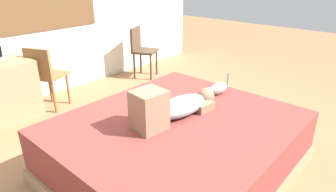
{
  "coord_description": "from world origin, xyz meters",
  "views": [
    {
      "loc": [
        -1.91,
        -1.56,
        1.76
      ],
      "look_at": [
        -0.03,
        0.11,
        0.67
      ],
      "focal_mm": 31.33,
      "sensor_mm": 36.0,
      "label": 1
    }
  ],
  "objects_px": {
    "person_lying": "(174,106)",
    "chair_by_desk": "(45,73)",
    "bed": "(177,146)",
    "chair_spare": "(141,48)",
    "cup": "(2,56)",
    "cat": "(217,89)"
  },
  "relations": [
    {
      "from": "person_lying",
      "to": "chair_by_desk",
      "type": "height_order",
      "value": "chair_by_desk"
    },
    {
      "from": "chair_spare",
      "to": "chair_by_desk",
      "type": "bearing_deg",
      "value": -179.01
    },
    {
      "from": "bed",
      "to": "cat",
      "type": "relative_size",
      "value": 5.91
    },
    {
      "from": "chair_by_desk",
      "to": "chair_spare",
      "type": "relative_size",
      "value": 1.0
    },
    {
      "from": "cup",
      "to": "chair_spare",
      "type": "xyz_separation_m",
      "value": [
        2.15,
        -0.23,
        -0.27
      ]
    },
    {
      "from": "cat",
      "to": "cup",
      "type": "bearing_deg",
      "value": 117.99
    },
    {
      "from": "bed",
      "to": "chair_by_desk",
      "type": "relative_size",
      "value": 2.45
    },
    {
      "from": "chair_by_desk",
      "to": "person_lying",
      "type": "bearing_deg",
      "value": -85.95
    },
    {
      "from": "person_lying",
      "to": "chair_spare",
      "type": "distance_m",
      "value": 2.67
    },
    {
      "from": "person_lying",
      "to": "chair_by_desk",
      "type": "relative_size",
      "value": 1.1
    },
    {
      "from": "person_lying",
      "to": "cat",
      "type": "height_order",
      "value": "person_lying"
    },
    {
      "from": "person_lying",
      "to": "chair_spare",
      "type": "relative_size",
      "value": 1.1
    },
    {
      "from": "chair_by_desk",
      "to": "cup",
      "type": "bearing_deg",
      "value": 145.35
    },
    {
      "from": "person_lying",
      "to": "chair_spare",
      "type": "bearing_deg",
      "value": 52.63
    },
    {
      "from": "person_lying",
      "to": "chair_spare",
      "type": "height_order",
      "value": "chair_spare"
    },
    {
      "from": "cup",
      "to": "cat",
      "type": "bearing_deg",
      "value": -62.01
    },
    {
      "from": "bed",
      "to": "person_lying",
      "type": "xyz_separation_m",
      "value": [
        0.02,
        0.06,
        0.38
      ]
    },
    {
      "from": "cat",
      "to": "chair_spare",
      "type": "relative_size",
      "value": 0.41
    },
    {
      "from": "bed",
      "to": "person_lying",
      "type": "bearing_deg",
      "value": 70.49
    },
    {
      "from": "cat",
      "to": "chair_by_desk",
      "type": "height_order",
      "value": "chair_by_desk"
    },
    {
      "from": "cat",
      "to": "chair_spare",
      "type": "distance_m",
      "value": 2.3
    },
    {
      "from": "cup",
      "to": "bed",
      "type": "bearing_deg",
      "value": -78.1
    }
  ]
}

